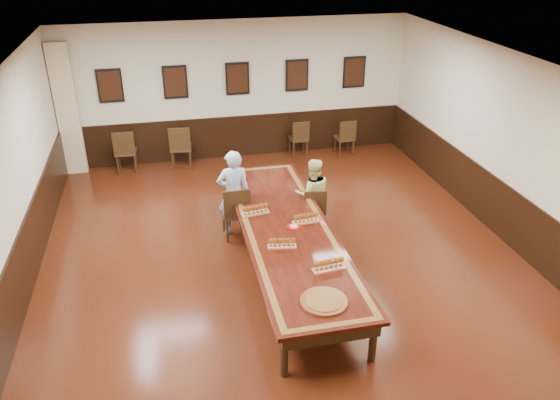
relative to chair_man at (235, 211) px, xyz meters
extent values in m
cube|color=black|center=(0.65, -1.22, -0.51)|extent=(8.00, 10.00, 0.02)
cube|color=white|center=(0.65, -1.22, 2.71)|extent=(8.00, 10.00, 0.02)
cube|color=beige|center=(0.65, 3.79, 1.10)|extent=(8.00, 0.02, 3.20)
cube|color=beige|center=(-3.36, -1.22, 1.10)|extent=(0.02, 10.00, 3.20)
cube|color=beige|center=(4.66, -1.22, 1.10)|extent=(0.02, 10.00, 3.20)
imported|color=#5283CD|center=(0.00, 0.11, 0.30)|extent=(0.60, 0.40, 1.60)
imported|color=#E6EB93|center=(1.41, -0.01, 0.18)|extent=(0.71, 0.57, 1.36)
cube|color=#D04568|center=(1.25, -1.20, 0.25)|extent=(0.08, 0.15, 0.01)
cube|color=#C4AF87|center=(-3.10, 3.60, 0.95)|extent=(0.45, 0.18, 2.90)
cube|color=black|center=(0.65, 3.76, 0.00)|extent=(7.98, 0.04, 1.00)
cube|color=black|center=(-3.33, -1.22, 0.00)|extent=(0.04, 9.98, 1.00)
cube|color=black|center=(4.63, -1.22, 0.00)|extent=(0.04, 9.98, 1.00)
cube|color=black|center=(0.65, -1.22, 0.22)|extent=(1.40, 5.00, 0.06)
cube|color=brown|center=(0.65, -1.22, 0.25)|extent=(1.28, 4.88, 0.00)
cube|color=black|center=(0.65, -1.22, 0.25)|extent=(1.10, 4.70, 0.00)
cube|color=black|center=(0.65, -1.22, 0.07)|extent=(1.25, 4.85, 0.18)
cylinder|color=black|center=(0.07, -3.54, -0.16)|extent=(0.10, 0.10, 0.69)
cylinder|color=black|center=(1.23, -3.54, -0.16)|extent=(0.10, 0.10, 0.69)
cylinder|color=black|center=(0.07, 1.10, -0.16)|extent=(0.10, 0.10, 0.69)
cylinder|color=black|center=(1.23, 1.10, -0.16)|extent=(0.10, 0.10, 0.69)
cube|color=black|center=(-2.15, 3.72, 1.40)|extent=(0.54, 0.03, 0.74)
cube|color=black|center=(-2.15, 3.71, 1.40)|extent=(0.46, 0.01, 0.64)
cube|color=black|center=(-0.75, 3.72, 1.40)|extent=(0.54, 0.03, 0.74)
cube|color=black|center=(-0.75, 3.71, 1.40)|extent=(0.46, 0.01, 0.64)
cube|color=black|center=(0.65, 3.72, 1.40)|extent=(0.54, 0.03, 0.74)
cube|color=black|center=(0.65, 3.71, 1.40)|extent=(0.46, 0.01, 0.64)
cube|color=black|center=(2.05, 3.72, 1.40)|extent=(0.54, 0.03, 0.74)
cube|color=black|center=(2.05, 3.71, 1.40)|extent=(0.46, 0.01, 0.64)
cube|color=black|center=(3.45, 3.72, 1.40)|extent=(0.54, 0.03, 0.74)
cube|color=black|center=(3.45, 3.71, 1.40)|extent=(0.46, 0.01, 0.64)
cube|color=#AA6A47|center=(0.25, -0.65, 0.26)|extent=(0.49, 0.22, 0.03)
cube|color=#AA6A47|center=(0.99, -1.11, 0.26)|extent=(0.45, 0.17, 0.03)
cube|color=#AA6A47|center=(0.45, -1.76, 0.26)|extent=(0.44, 0.20, 0.03)
cube|color=#AA6A47|center=(0.95, -2.48, 0.26)|extent=(0.48, 0.19, 0.03)
cylinder|color=#AA0E0B|center=(0.76, -1.22, 0.26)|extent=(0.22, 0.22, 0.02)
cylinder|color=silver|center=(0.76, -1.22, 0.27)|extent=(0.12, 0.12, 0.01)
cylinder|color=#552511|center=(0.67, -3.17, 0.27)|extent=(0.74, 0.74, 0.04)
cylinder|color=brown|center=(0.67, -3.17, 0.29)|extent=(0.59, 0.59, 0.01)
camera|label=1|loc=(-1.09, -8.50, 4.55)|focal=35.00mm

